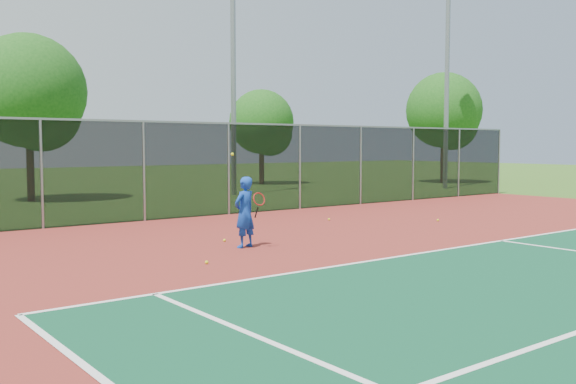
# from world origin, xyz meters

# --- Properties ---
(court_apron) EXTENTS (30.00, 20.00, 0.02)m
(court_apron) POSITION_xyz_m (0.00, 2.00, 0.01)
(court_apron) COLOR maroon
(court_apron) RESTS_ON ground
(fence_back) EXTENTS (30.00, 0.06, 3.03)m
(fence_back) POSITION_xyz_m (0.00, 12.00, 1.56)
(fence_back) COLOR black
(fence_back) RESTS_ON court_apron
(tennis_player) EXTENTS (0.66, 0.68, 2.12)m
(tennis_player) POSITION_xyz_m (-3.39, 5.94, 0.82)
(tennis_player) COLOR #123DAA
(tennis_player) RESTS_ON court_apron
(practice_ball_0) EXTENTS (0.07, 0.07, 0.07)m
(practice_ball_0) POSITION_xyz_m (-3.31, 6.94, 0.06)
(practice_ball_0) COLOR yellow
(practice_ball_0) RESTS_ON court_apron
(practice_ball_3) EXTENTS (0.07, 0.07, 0.07)m
(practice_ball_3) POSITION_xyz_m (3.95, 6.52, 0.06)
(practice_ball_3) COLOR yellow
(practice_ball_3) RESTS_ON court_apron
(practice_ball_4) EXTENTS (0.07, 0.07, 0.07)m
(practice_ball_4) POSITION_xyz_m (1.49, 8.67, 0.06)
(practice_ball_4) COLOR yellow
(practice_ball_4) RESTS_ON court_apron
(practice_ball_5) EXTENTS (0.07, 0.07, 0.07)m
(practice_ball_5) POSITION_xyz_m (-5.09, 4.71, 0.06)
(practice_ball_5) COLOR yellow
(practice_ball_5) RESTS_ON court_apron
(floodlight_n) EXTENTS (0.90, 0.40, 11.75)m
(floodlight_n) POSITION_xyz_m (4.66, 18.97, 6.65)
(floodlight_n) COLOR gray
(floodlight_n) RESTS_ON ground
(floodlight_ne) EXTENTS (0.90, 0.40, 11.75)m
(floodlight_ne) POSITION_xyz_m (16.03, 15.97, 6.65)
(floodlight_ne) COLOR gray
(floodlight_ne) RESTS_ON ground
(tree_back_left) EXTENTS (4.65, 4.65, 6.83)m
(tree_back_left) POSITION_xyz_m (-3.60, 21.28, 4.28)
(tree_back_left) COLOR #362213
(tree_back_left) RESTS_ON ground
(tree_back_mid) EXTENTS (3.78, 3.78, 5.55)m
(tree_back_mid) POSITION_xyz_m (10.47, 24.81, 3.48)
(tree_back_mid) COLOR #362213
(tree_back_mid) RESTS_ON ground
(tree_back_right) EXTENTS (4.54, 4.54, 6.67)m
(tree_back_right) POSITION_xyz_m (19.95, 19.16, 4.18)
(tree_back_right) COLOR #362213
(tree_back_right) RESTS_ON ground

